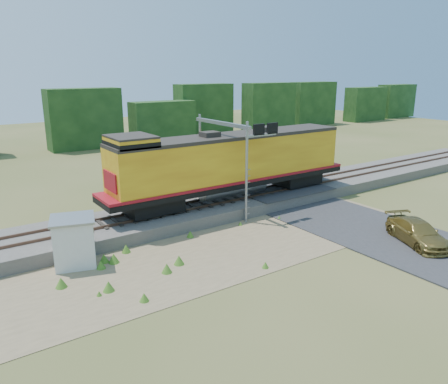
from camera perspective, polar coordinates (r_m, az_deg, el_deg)
ground at (r=25.65m, az=4.51°, el=-6.54°), size 140.00×140.00×0.00m
ballast at (r=30.10m, az=-2.70°, el=-2.29°), size 70.00×5.00×0.80m
rails at (r=29.96m, az=-2.71°, el=-1.41°), size 70.00×1.54×0.16m
dirt_shoulder at (r=24.90m, az=0.18°, el=-7.17°), size 26.00×8.00×0.03m
road at (r=30.74m, az=13.82°, el=-2.96°), size 7.00×66.00×0.86m
tree_line_north at (r=58.67m, az=-19.80°, el=8.33°), size 130.00×3.00×6.50m
weed_clumps at (r=23.83m, az=-2.25°, el=-8.30°), size 15.00×6.20×0.56m
locomotive at (r=30.52m, az=0.77°, el=3.84°), size 19.26×2.94×4.97m
shed at (r=23.57m, az=-18.98°, el=-6.10°), size 2.67×2.67×2.54m
signal_gantry at (r=29.51m, az=0.94°, el=6.50°), size 2.61×6.20×6.58m
car at (r=27.49m, az=23.95°, el=-4.87°), size 3.61×4.99×1.34m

